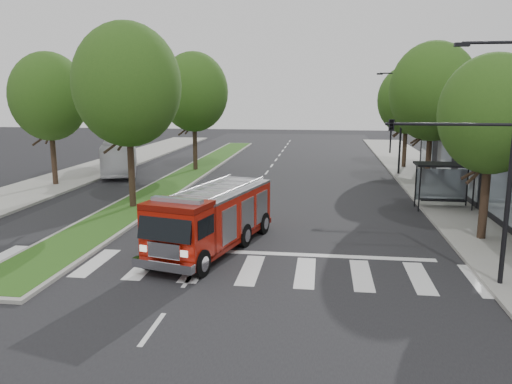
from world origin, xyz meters
TOP-DOWN VIEW (x-y plane):
  - ground at (0.00, 0.00)m, footprint 140.00×140.00m
  - sidewalk_right at (12.50, 10.00)m, footprint 5.00×80.00m
  - sidewalk_left at (-14.50, 10.00)m, footprint 5.00×80.00m
  - median at (-6.00, 18.00)m, footprint 3.00×50.00m
  - bus_shelter at (11.20, 8.15)m, footprint 3.20×1.60m
  - tree_right_near at (11.50, 2.00)m, footprint 4.40×4.40m
  - tree_right_mid at (11.50, 14.00)m, footprint 5.60×5.60m
  - tree_right_far at (11.50, 24.00)m, footprint 5.00×5.00m
  - tree_median_near at (-6.00, 6.00)m, footprint 5.80×5.80m
  - tree_median_far at (-6.00, 20.00)m, footprint 5.60×5.60m
  - tree_left_mid at (-14.00, 12.00)m, footprint 5.20×5.20m
  - streetlight_right_near at (9.61, -3.50)m, footprint 4.08×0.22m
  - streetlight_right_far at (10.35, 20.00)m, footprint 2.11×0.20m
  - fire_engine at (0.10, -0.73)m, footprint 4.19×8.17m
  - city_bus at (-12.00, 18.71)m, footprint 5.94×10.63m

SIDE VIEW (x-z plane):
  - ground at x=0.00m, z-range 0.00..0.00m
  - sidewalk_right at x=12.50m, z-range 0.00..0.15m
  - sidewalk_left at x=-14.50m, z-range 0.00..0.15m
  - median at x=-6.00m, z-range 0.00..0.16m
  - fire_engine at x=0.10m, z-range -0.06..2.66m
  - city_bus at x=-12.00m, z-range 0.00..2.91m
  - bus_shelter at x=11.20m, z-range 0.73..3.34m
  - streetlight_right_far at x=10.35m, z-range 0.48..8.48m
  - streetlight_right_near at x=9.61m, z-range 0.67..8.67m
  - tree_right_near at x=11.50m, z-range 1.48..9.53m
  - tree_right_far at x=11.50m, z-range 1.47..10.20m
  - tree_left_mid at x=-14.00m, z-range 1.58..10.74m
  - tree_right_mid at x=11.50m, z-range 1.63..11.35m
  - tree_median_far at x=-6.00m, z-range 1.63..11.35m
  - tree_median_near at x=-6.00m, z-range 1.73..11.89m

